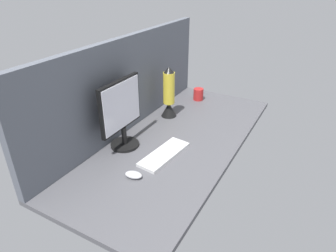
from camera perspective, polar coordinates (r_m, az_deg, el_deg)
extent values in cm
cube|color=#515156|center=(198.79, 1.52, -2.82)|extent=(180.00, 80.00, 3.00)
cube|color=#565B66|center=(202.79, -7.87, 7.91)|extent=(180.00, 5.00, 63.02)
cylinder|color=black|center=(192.12, -8.26, -3.50)|extent=(18.00, 18.00, 1.80)
cylinder|color=black|center=(188.87, -8.39, -1.85)|extent=(3.20, 3.20, 11.00)
cube|color=black|center=(180.02, -9.11, 4.00)|extent=(36.15, 2.40, 30.78)
cube|color=silver|center=(179.22, -8.75, 3.91)|extent=(33.75, 0.60, 28.38)
cube|color=silver|center=(180.46, -0.71, -5.42)|extent=(38.21, 17.00, 2.00)
ellipsoid|color=silver|center=(163.86, -6.61, -9.28)|extent=(7.37, 10.51, 3.40)
cylinder|color=red|center=(256.57, 5.84, 6.07)|extent=(8.36, 8.36, 9.88)
cone|color=black|center=(226.35, 0.17, 3.22)|extent=(11.78, 11.78, 10.71)
cylinder|color=gold|center=(219.67, 0.18, 7.27)|extent=(8.57, 8.57, 23.56)
cone|color=black|center=(215.10, 0.18, 10.74)|extent=(7.71, 7.71, 4.28)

